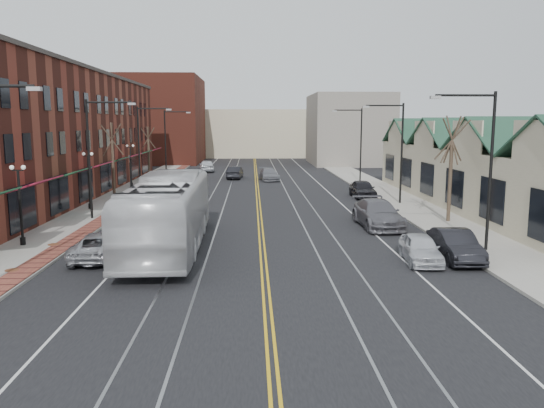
{
  "coord_description": "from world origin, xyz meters",
  "views": [
    {
      "loc": [
        -0.54,
        -20.17,
        6.63
      ],
      "look_at": [
        0.61,
        9.82,
        2.0
      ],
      "focal_mm": 35.0,
      "sensor_mm": 36.0,
      "label": 1
    }
  ],
  "objects": [
    {
      "name": "lamppost_l_2",
      "position": [
        -12.8,
        20.0,
        2.2
      ],
      "size": [
        0.84,
        0.28,
        4.27
      ],
      "color": "black",
      "rests_on": "sidewalk_left"
    },
    {
      "name": "streetlight_r_2",
      "position": [
        11.05,
        38.0,
        5.03
      ],
      "size": [
        3.33,
        0.25,
        8.0
      ],
      "color": "black",
      "rests_on": "sidewalk_right"
    },
    {
      "name": "parked_car_c",
      "position": [
        7.5,
        12.87,
        0.86
      ],
      "size": [
        2.62,
        6.0,
        1.72
      ],
      "primitive_type": "imported",
      "rotation": [
        0.0,
        0.0,
        0.04
      ],
      "color": "slate",
      "rests_on": "ground"
    },
    {
      "name": "backdrop_mid",
      "position": [
        0.0,
        85.0,
        4.5
      ],
      "size": [
        22.0,
        14.0,
        9.0
      ],
      "primitive_type": "cube",
      "color": "#BAAE8F",
      "rests_on": "ground"
    },
    {
      "name": "streetlight_r_1",
      "position": [
        11.05,
        22.0,
        5.03
      ],
      "size": [
        3.33,
        0.25,
        8.0
      ],
      "color": "black",
      "rests_on": "sidewalk_right"
    },
    {
      "name": "streetlight_l_3",
      "position": [
        -11.05,
        48.0,
        5.03
      ],
      "size": [
        3.33,
        0.25,
        8.0
      ],
      "color": "black",
      "rests_on": "sidewalk_left"
    },
    {
      "name": "tree_left_far",
      "position": [
        -12.5,
        42.0,
        3.28
      ],
      "size": [
        1.66,
        1.28,
        6.02
      ],
      "color": "#382B21",
      "rests_on": "sidewalk_left"
    },
    {
      "name": "sidewalk_right",
      "position": [
        12.0,
        20.0,
        0.07
      ],
      "size": [
        4.0,
        120.0,
        0.15
      ],
      "primitive_type": "cube",
      "color": "gray",
      "rests_on": "ground"
    },
    {
      "name": "lamppost_l_1",
      "position": [
        -12.8,
        8.0,
        2.2
      ],
      "size": [
        0.84,
        0.28,
        4.27
      ],
      "color": "black",
      "rests_on": "sidewalk_left"
    },
    {
      "name": "tree_right_mid",
      "position": [
        12.5,
        14.0,
        3.75
      ],
      "size": [
        1.9,
        1.46,
        6.93
      ],
      "color": "#382B21",
      "rests_on": "sidewalk_right"
    },
    {
      "name": "building_left",
      "position": [
        -19.0,
        27.0,
        5.5
      ],
      "size": [
        10.0,
        50.0,
        11.0
      ],
      "primitive_type": "cube",
      "color": "maroon",
      "rests_on": "ground"
    },
    {
      "name": "distant_car_right",
      "position": [
        1.42,
        40.65,
        0.7
      ],
      "size": [
        2.6,
        5.06,
        1.4
      ],
      "primitive_type": "imported",
      "rotation": [
        0.0,
        0.0,
        0.14
      ],
      "color": "slate",
      "rests_on": "ground"
    },
    {
      "name": "streetlight_l_2",
      "position": [
        -11.05,
        32.0,
        5.03
      ],
      "size": [
        3.33,
        0.25,
        8.0
      ],
      "color": "black",
      "rests_on": "sidewalk_left"
    },
    {
      "name": "lamppost_l_3",
      "position": [
        -12.8,
        34.0,
        2.2
      ],
      "size": [
        0.84,
        0.28,
        4.27
      ],
      "color": "black",
      "rests_on": "sidewalk_left"
    },
    {
      "name": "sidewalk_left",
      "position": [
        -12.0,
        20.0,
        0.07
      ],
      "size": [
        4.0,
        120.0,
        0.15
      ],
      "primitive_type": "cube",
      "color": "gray",
      "rests_on": "ground"
    },
    {
      "name": "parked_car_d",
      "position": [
        9.3,
        26.09,
        0.79
      ],
      "size": [
        1.88,
        4.62,
        1.57
      ],
      "primitive_type": "imported",
      "rotation": [
        0.0,
        0.0,
        0.01
      ],
      "color": "black",
      "rests_on": "ground"
    },
    {
      "name": "parked_suv",
      "position": [
        -7.89,
        5.39,
        0.67
      ],
      "size": [
        2.28,
        4.87,
        1.35
      ],
      "primitive_type": "imported",
      "rotation": [
        0.0,
        0.0,
        3.15
      ],
      "color": "#A7A8AE",
      "rests_on": "ground"
    },
    {
      "name": "distant_car_far",
      "position": [
        -6.66,
        51.8,
        0.82
      ],
      "size": [
        2.54,
        5.02,
        1.64
      ],
      "primitive_type": "imported",
      "rotation": [
        0.0,
        0.0,
        3.27
      ],
      "color": "silver",
      "rests_on": "ground"
    },
    {
      "name": "backdrop_right",
      "position": [
        15.0,
        65.0,
        5.5
      ],
      "size": [
        12.0,
        16.0,
        11.0
      ],
      "primitive_type": "cube",
      "color": "slate",
      "rests_on": "ground"
    },
    {
      "name": "building_right",
      "position": [
        18.0,
        20.0,
        2.3
      ],
      "size": [
        8.0,
        36.0,
        4.6
      ],
      "primitive_type": "cube",
      "color": "#BAAE8F",
      "rests_on": "ground"
    },
    {
      "name": "parked_car_a",
      "position": [
        7.5,
        4.2,
        0.68
      ],
      "size": [
        1.94,
        4.1,
        1.36
      ],
      "primitive_type": "imported",
      "rotation": [
        0.0,
        0.0,
        -0.09
      ],
      "color": "silver",
      "rests_on": "ground"
    },
    {
      "name": "backdrop_left",
      "position": [
        -16.0,
        70.0,
        7.0
      ],
      "size": [
        14.0,
        18.0,
        14.0
      ],
      "primitive_type": "cube",
      "color": "maroon",
      "rests_on": "ground"
    },
    {
      "name": "transit_bus",
      "position": [
        -4.91,
        7.33,
        1.94
      ],
      "size": [
        3.47,
        14.0,
        3.89
      ],
      "primitive_type": "imported",
      "rotation": [
        0.0,
        0.0,
        3.16
      ],
      "color": "silver",
      "rests_on": "ground"
    },
    {
      "name": "streetlight_l_1",
      "position": [
        -11.05,
        16.0,
        5.03
      ],
      "size": [
        3.33,
        0.25,
        8.0
      ],
      "color": "black",
      "rests_on": "sidewalk_left"
    },
    {
      "name": "traffic_signal",
      "position": [
        -10.6,
        24.0,
        2.35
      ],
      "size": [
        0.18,
        0.15,
        3.8
      ],
      "color": "black",
      "rests_on": "sidewalk_left"
    },
    {
      "name": "streetlight_r_0",
      "position": [
        11.05,
        6.0,
        5.03
      ],
      "size": [
        3.33,
        0.25,
        8.0
      ],
      "color": "black",
      "rests_on": "sidewalk_right"
    },
    {
      "name": "parked_car_b",
      "position": [
        9.3,
        4.51,
        0.74
      ],
      "size": [
        1.71,
        4.54,
        1.48
      ],
      "primitive_type": "imported",
      "rotation": [
        0.0,
        0.0,
        -0.03
      ],
      "color": "black",
      "rests_on": "ground"
    },
    {
      "name": "tree_left_near",
      "position": [
        -12.5,
        26.0,
        3.51
      ],
      "size": [
        1.78,
        1.37,
        6.48
      ],
      "color": "#382B21",
      "rests_on": "sidewalk_left"
    },
    {
      "name": "manhole_mid",
      "position": [
        -11.2,
        3.0,
        0.16
      ],
      "size": [
        0.6,
        0.6,
        0.02
      ],
      "primitive_type": "cylinder",
      "color": "#592D19",
      "rests_on": "sidewalk_left"
    },
    {
      "name": "ground",
      "position": [
        0.0,
        0.0,
        0.0
      ],
      "size": [
        160.0,
        160.0,
        0.0
      ],
      "primitive_type": "plane",
      "color": "black",
      "rests_on": "ground"
    },
    {
      "name": "distant_car_left",
      "position": [
        -2.53,
        42.69,
        0.74
      ],
      "size": [
        1.94,
        4.62,
        1.48
      ],
      "primitive_type": "imported",
      "rotation": [
        0.0,
        0.0,
        3.06
      ],
      "color": "black",
      "rests_on": "ground"
    },
    {
      "name": "manhole_far",
      "position": [
        -11.2,
        8.0,
        0.16
      ],
      "size": [
        0.6,
        0.6,
        0.02
      ],
      "primitive_type": "cylinder",
      "color": "#592D19",
      "rests_on": "sidewalk_left"
    }
  ]
}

